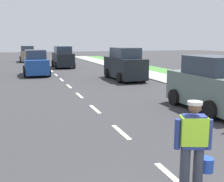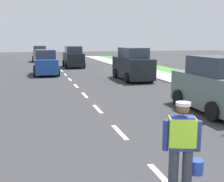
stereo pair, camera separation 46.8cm
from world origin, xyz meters
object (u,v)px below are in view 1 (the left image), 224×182
object	(u,v)px
car_oncoming_second	(36,64)
car_outgoing_far	(63,58)
car_parked_curbside	(210,85)
car_oncoming_third	(28,54)
road_worker	(194,142)
car_parked_far	(125,65)

from	to	relation	value
car_oncoming_second	car_outgoing_far	size ratio (longest dim) A/B	0.98
car_parked_curbside	car_outgoing_far	xyz separation A→B (m)	(-2.75, 19.67, 0.02)
car_oncoming_third	car_outgoing_far	world-z (taller)	car_outgoing_far
car_oncoming_second	car_oncoming_third	xyz separation A→B (m)	(-0.13, 15.14, 0.02)
car_oncoming_second	road_worker	bearing A→B (deg)	-85.20
car_parked_curbside	car_outgoing_far	distance (m)	19.86
car_oncoming_second	car_outgoing_far	bearing A→B (deg)	62.35
car_parked_curbside	car_parked_far	bearing A→B (deg)	90.32
car_parked_curbside	road_worker	bearing A→B (deg)	-130.13
road_worker	car_outgoing_far	distance (m)	24.66
car_oncoming_third	car_parked_curbside	bearing A→B (deg)	-78.55
road_worker	car_oncoming_third	size ratio (longest dim) A/B	0.42
car_parked_curbside	car_outgoing_far	world-z (taller)	car_outgoing_far
road_worker	car_oncoming_second	distance (m)	18.95
car_oncoming_third	car_outgoing_far	size ratio (longest dim) A/B	0.98
car_oncoming_second	car_parked_far	bearing A→B (deg)	-39.61
car_oncoming_third	car_outgoing_far	bearing A→B (deg)	-71.55
car_oncoming_second	car_outgoing_far	xyz separation A→B (m)	(3.01, 5.74, 0.08)
car_oncoming_third	car_parked_curbside	world-z (taller)	car_parked_curbside
road_worker	car_parked_curbside	world-z (taller)	car_parked_curbside
car_oncoming_second	car_parked_far	distance (m)	7.41
car_oncoming_second	car_outgoing_far	distance (m)	6.48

